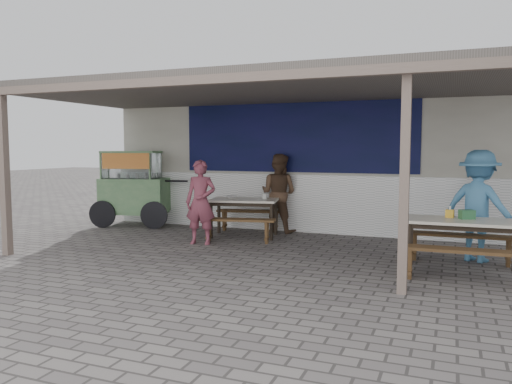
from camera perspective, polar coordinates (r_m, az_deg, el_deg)
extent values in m
plane|color=slate|center=(7.78, -0.71, -7.96)|extent=(60.00, 60.00, 0.00)
cube|color=beige|center=(11.00, 6.44, 4.99)|extent=(9.00, 1.20, 3.50)
cube|color=white|center=(10.46, 5.47, -1.31)|extent=(9.00, 0.10, 1.20)
cube|color=#100F46|center=(10.47, 4.50, 6.65)|extent=(5.00, 0.03, 1.60)
cube|color=#554F49|center=(8.58, 1.86, 11.72)|extent=(9.00, 4.20, 0.12)
cube|color=#78665A|center=(6.69, -4.23, 12.76)|extent=(9.00, 0.12, 0.12)
cube|color=#78665A|center=(9.07, -26.81, 1.97)|extent=(0.12, 0.12, 2.70)
cube|color=#78665A|center=(6.16, 16.61, 1.11)|extent=(0.11, 0.11, 2.70)
cube|color=silver|center=(9.84, -1.37, -0.92)|extent=(1.43, 1.02, 0.04)
cube|color=black|center=(9.84, -1.37, -1.27)|extent=(1.31, 0.90, 0.06)
cube|color=black|center=(9.70, -5.17, -3.26)|extent=(0.05, 0.05, 0.71)
cube|color=black|center=(9.47, 1.78, -3.44)|extent=(0.05, 0.05, 0.71)
cube|color=black|center=(10.32, -4.26, -2.76)|extent=(0.05, 0.05, 0.71)
cube|color=black|center=(10.10, 2.28, -2.91)|extent=(0.05, 0.05, 0.71)
cube|color=brown|center=(9.24, -2.15, -3.19)|extent=(1.43, 0.56, 0.04)
cube|color=brown|center=(9.40, -5.45, -4.46)|extent=(0.11, 0.28, 0.41)
cube|color=brown|center=(9.18, 1.24, -4.66)|extent=(0.11, 0.28, 0.41)
cube|color=brown|center=(10.51, -0.69, -2.19)|extent=(1.43, 0.56, 0.04)
cube|color=brown|center=(10.65, -3.61, -3.32)|extent=(0.11, 0.28, 0.41)
cube|color=brown|center=(10.46, 2.29, -3.47)|extent=(0.11, 0.28, 0.41)
cube|color=silver|center=(7.56, 22.57, -3.10)|extent=(1.54, 0.80, 0.04)
cube|color=black|center=(7.57, 22.56, -3.55)|extent=(1.43, 0.70, 0.06)
cube|color=black|center=(7.31, 17.04, -6.18)|extent=(0.05, 0.05, 0.71)
cube|color=black|center=(7.95, 17.32, -5.30)|extent=(0.05, 0.05, 0.71)
cube|color=brown|center=(7.02, 22.66, -6.20)|extent=(1.63, 0.31, 0.04)
cube|color=brown|center=(7.06, 17.19, -7.82)|extent=(0.06, 0.28, 0.41)
cube|color=brown|center=(8.21, 22.35, -4.60)|extent=(1.63, 0.31, 0.04)
cube|color=brown|center=(8.25, 17.69, -6.00)|extent=(0.06, 0.28, 0.41)
cube|color=brown|center=(8.30, 26.89, -6.25)|extent=(0.06, 0.28, 0.41)
cube|color=#6F9462|center=(11.59, -13.70, -0.32)|extent=(1.59, 1.07, 0.75)
cube|color=#6F9462|center=(11.64, -13.66, -2.27)|extent=(1.53, 1.02, 0.05)
cylinder|color=black|center=(11.50, -17.15, -2.44)|extent=(0.60, 0.19, 0.60)
cylinder|color=black|center=(11.05, -11.59, -2.61)|extent=(0.60, 0.19, 0.60)
cube|color=silver|center=(11.57, -14.02, 2.99)|extent=(1.30, 0.91, 0.59)
cube|color=#6F9462|center=(11.57, -14.05, 4.46)|extent=(1.35, 0.96, 0.04)
cube|color=#EA4837|center=(11.25, -14.68, 3.45)|extent=(1.05, 0.27, 0.34)
cylinder|color=black|center=(11.28, -9.67, 1.25)|extent=(0.74, 0.22, 0.04)
imported|color=brown|center=(9.14, -6.34, -1.16)|extent=(0.62, 0.46, 1.54)
imported|color=brown|center=(10.37, 2.59, -0.13)|extent=(0.87, 0.72, 1.64)
imported|color=teal|center=(8.41, 24.09, -1.46)|extent=(1.28, 1.06, 1.73)
cube|color=gold|center=(7.74, 21.27, -2.30)|extent=(0.13, 0.13, 0.11)
cube|color=#2D653D|center=(7.65, 22.96, -2.38)|extent=(0.23, 0.20, 0.13)
cylinder|color=silver|center=(9.86, 1.00, -0.51)|extent=(0.09, 0.09, 0.10)
imported|color=white|center=(10.01, -2.79, -0.57)|extent=(0.27, 0.27, 0.05)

